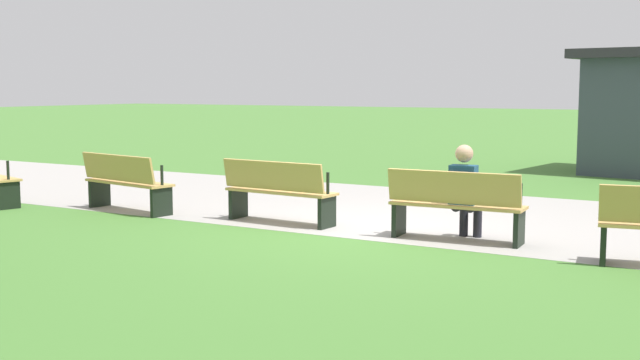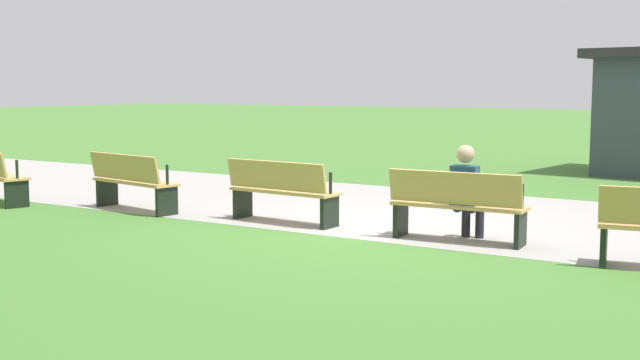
# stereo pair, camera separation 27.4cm
# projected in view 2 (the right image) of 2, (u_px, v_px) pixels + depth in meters

# --- Properties ---
(ground_plane) EXTENTS (120.00, 120.00, 0.00)m
(ground_plane) POSITION_uv_depth(u_px,v_px,m) (367.00, 231.00, 10.58)
(ground_plane) COLOR #477A33
(path_paving) EXTENTS (37.99, 4.99, 0.01)m
(path_paving) POSITION_uv_depth(u_px,v_px,m) (427.00, 212.00, 12.20)
(path_paving) COLOR #A39E99
(path_paving) RESTS_ON ground
(bench_3) EXTENTS (1.71, 0.74, 0.89)m
(bench_3) POSITION_uv_depth(u_px,v_px,m) (132.00, 181.00, 12.24)
(bench_3) COLOR tan
(bench_3) RESTS_ON ground
(bench_4) EXTENTS (1.68, 0.56, 0.89)m
(bench_4) POSITION_uv_depth(u_px,v_px,m) (281.00, 190.00, 11.12)
(bench_4) COLOR tan
(bench_4) RESTS_ON ground
(bench_5) EXTENTS (1.68, 0.56, 0.89)m
(bench_5) POSITION_uv_depth(u_px,v_px,m) (457.00, 205.00, 9.76)
(bench_5) COLOR tan
(bench_5) RESTS_ON ground
(person_seated) EXTENTS (0.34, 0.53, 1.20)m
(person_seated) POSITION_uv_depth(u_px,v_px,m) (467.00, 190.00, 9.83)
(person_seated) COLOR navy
(person_seated) RESTS_ON ground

